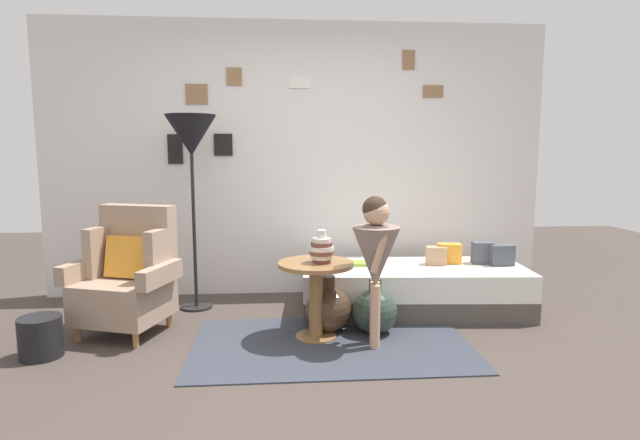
{
  "coord_description": "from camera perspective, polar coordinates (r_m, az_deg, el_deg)",
  "views": [
    {
      "loc": [
        -0.16,
        -3.01,
        1.39
      ],
      "look_at": [
        0.15,
        0.95,
        0.85
      ],
      "focal_mm": 28.54,
      "sensor_mm": 36.0,
      "label": 1
    }
  ],
  "objects": [
    {
      "name": "ground_plane",
      "position": [
        3.31,
        -1.38,
        -17.03
      ],
      "size": [
        12.0,
        12.0,
        0.0
      ],
      "primitive_type": "plane",
      "color": "#423833"
    },
    {
      "name": "gallery_wall",
      "position": [
        4.96,
        -2.65,
        6.72
      ],
      "size": [
        4.8,
        0.12,
        2.6
      ],
      "color": "silver",
      "rests_on": "ground"
    },
    {
      "name": "rug",
      "position": [
        3.78,
        1.26,
        -13.77
      ],
      "size": [
        1.99,
        1.19,
        0.01
      ],
      "primitive_type": "cube",
      "color": "#333842",
      "rests_on": "ground"
    },
    {
      "name": "armchair",
      "position": [
        4.19,
        -20.7,
        -5.87
      ],
      "size": [
        0.87,
        0.75,
        0.97
      ],
      "color": "#9E7042",
      "rests_on": "ground"
    },
    {
      "name": "daybed",
      "position": [
        4.55,
        10.41,
        -7.56
      ],
      "size": [
        1.95,
        0.93,
        0.4
      ],
      "color": "#4C4742",
      "rests_on": "ground"
    },
    {
      "name": "pillow_head",
      "position": [
        4.72,
        19.67,
        -3.72
      ],
      "size": [
        0.2,
        0.12,
        0.18
      ],
      "primitive_type": "cube",
      "rotation": [
        0.0,
        0.0,
        0.02
      ],
      "color": "#474C56",
      "rests_on": "daybed"
    },
    {
      "name": "pillow_mid",
      "position": [
        4.73,
        17.73,
        -3.53
      ],
      "size": [
        0.19,
        0.14,
        0.19
      ],
      "primitive_type": "cube",
      "rotation": [
        0.0,
        0.0,
        -0.12
      ],
      "color": "#474C56",
      "rests_on": "daybed"
    },
    {
      "name": "pillow_back",
      "position": [
        4.66,
        14.28,
        -3.66
      ],
      "size": [
        0.22,
        0.15,
        0.18
      ],
      "primitive_type": "cube",
      "rotation": [
        0.0,
        0.0,
        -0.16
      ],
      "color": "orange",
      "rests_on": "daybed"
    },
    {
      "name": "pillow_extra",
      "position": [
        4.58,
        12.89,
        -3.92
      ],
      "size": [
        0.19,
        0.15,
        0.16
      ],
      "primitive_type": "cube",
      "rotation": [
        0.0,
        0.0,
        -0.17
      ],
      "color": "tan",
      "rests_on": "daybed"
    },
    {
      "name": "side_table",
      "position": [
        3.78,
        -0.46,
        -7.24
      ],
      "size": [
        0.56,
        0.56,
        0.58
      ],
      "color": "olive",
      "rests_on": "ground"
    },
    {
      "name": "vase_striped",
      "position": [
        3.71,
        0.18,
        -3.33
      ],
      "size": [
        0.18,
        0.18,
        0.24
      ],
      "color": "brown",
      "rests_on": "side_table"
    },
    {
      "name": "floor_lamp",
      "position": [
        4.54,
        -14.25,
        8.56
      ],
      "size": [
        0.43,
        0.43,
        1.7
      ],
      "color": "black",
      "rests_on": "ground"
    },
    {
      "name": "person_child",
      "position": [
        3.59,
        6.27,
        -3.59
      ],
      "size": [
        0.34,
        0.34,
        1.08
      ],
      "color": "tan",
      "rests_on": "ground"
    },
    {
      "name": "book_on_daybed",
      "position": [
        4.47,
        4.89,
        -4.88
      ],
      "size": [
        0.24,
        0.18,
        0.03
      ],
      "primitive_type": "cube",
      "rotation": [
        0.0,
        0.0,
        -0.11
      ],
      "color": "olive",
      "rests_on": "daybed"
    },
    {
      "name": "demijohn_near",
      "position": [
        3.98,
        0.96,
        -9.91
      ],
      "size": [
        0.36,
        0.36,
        0.44
      ],
      "color": "#473323",
      "rests_on": "ground"
    },
    {
      "name": "demijohn_far",
      "position": [
        3.96,
        6.17,
        -10.12
      ],
      "size": [
        0.34,
        0.34,
        0.43
      ],
      "color": "#2D3D33",
      "rests_on": "ground"
    },
    {
      "name": "magazine_basket",
      "position": [
        4.0,
        -28.85,
        -11.42
      ],
      "size": [
        0.28,
        0.28,
        0.28
      ],
      "primitive_type": "cylinder",
      "color": "black",
      "rests_on": "ground"
    }
  ]
}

